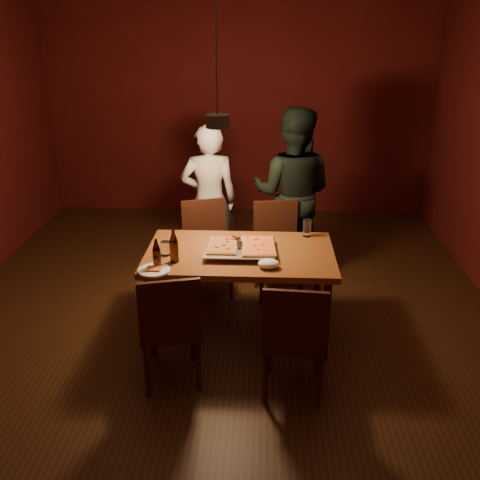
{
  "coord_description": "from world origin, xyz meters",
  "views": [
    {
      "loc": [
        0.37,
        -4.09,
        2.46
      ],
      "look_at": [
        0.18,
        -0.19,
        0.85
      ],
      "focal_mm": 40.0,
      "sensor_mm": 36.0,
      "label": 1
    }
  ],
  "objects_px": {
    "diner_dark": "(292,193)",
    "pendant_lamp": "(217,120)",
    "beer_bottle_b": "(174,246)",
    "plate_slice": "(154,270)",
    "chair_near_right": "(294,331)",
    "diner_white": "(209,201)",
    "beer_bottle_a": "(157,254)",
    "chair_near_left": "(170,320)",
    "pizza_tray": "(240,250)",
    "dining_table": "(240,260)",
    "chair_far_right": "(277,240)",
    "chair_far_left": "(206,239)"
  },
  "relations": [
    {
      "from": "dining_table",
      "to": "diner_white",
      "type": "height_order",
      "value": "diner_white"
    },
    {
      "from": "dining_table",
      "to": "chair_far_left",
      "type": "xyz_separation_m",
      "value": [
        -0.36,
        0.78,
        -0.14
      ]
    },
    {
      "from": "plate_slice",
      "to": "chair_far_left",
      "type": "bearing_deg",
      "value": 77.84
    },
    {
      "from": "pizza_tray",
      "to": "pendant_lamp",
      "type": "height_order",
      "value": "pendant_lamp"
    },
    {
      "from": "chair_near_left",
      "to": "beer_bottle_a",
      "type": "height_order",
      "value": "beer_bottle_a"
    },
    {
      "from": "chair_near_right",
      "to": "pizza_tray",
      "type": "distance_m",
      "value": 0.93
    },
    {
      "from": "diner_white",
      "to": "pendant_lamp",
      "type": "xyz_separation_m",
      "value": [
        0.19,
        -1.03,
        0.98
      ]
    },
    {
      "from": "beer_bottle_a",
      "to": "plate_slice",
      "type": "height_order",
      "value": "beer_bottle_a"
    },
    {
      "from": "diner_white",
      "to": "chair_near_left",
      "type": "bearing_deg",
      "value": 81.19
    },
    {
      "from": "pizza_tray",
      "to": "plate_slice",
      "type": "xyz_separation_m",
      "value": [
        -0.62,
        -0.38,
        -0.01
      ]
    },
    {
      "from": "chair_near_left",
      "to": "pizza_tray",
      "type": "bearing_deg",
      "value": 43.15
    },
    {
      "from": "pizza_tray",
      "to": "diner_dark",
      "type": "relative_size",
      "value": 0.32
    },
    {
      "from": "beer_bottle_a",
      "to": "pendant_lamp",
      "type": "xyz_separation_m",
      "value": [
        0.42,
        0.51,
        0.9
      ]
    },
    {
      "from": "chair_near_left",
      "to": "beer_bottle_a",
      "type": "relative_size",
      "value": 2.25
    },
    {
      "from": "diner_white",
      "to": "diner_dark",
      "type": "distance_m",
      "value": 0.84
    },
    {
      "from": "chair_far_right",
      "to": "plate_slice",
      "type": "bearing_deg",
      "value": 42.33
    },
    {
      "from": "beer_bottle_b",
      "to": "pendant_lamp",
      "type": "xyz_separation_m",
      "value": [
        0.31,
        0.4,
        0.88
      ]
    },
    {
      "from": "diner_dark",
      "to": "pendant_lamp",
      "type": "distance_m",
      "value": 1.53
    },
    {
      "from": "chair_near_left",
      "to": "chair_far_right",
      "type": "bearing_deg",
      "value": 48.73
    },
    {
      "from": "plate_slice",
      "to": "beer_bottle_b",
      "type": "bearing_deg",
      "value": 54.64
    },
    {
      "from": "chair_near_left",
      "to": "pendant_lamp",
      "type": "relative_size",
      "value": 0.46
    },
    {
      "from": "pizza_tray",
      "to": "beer_bottle_a",
      "type": "bearing_deg",
      "value": -155.92
    },
    {
      "from": "chair_far_right",
      "to": "beer_bottle_a",
      "type": "bearing_deg",
      "value": 41.04
    },
    {
      "from": "beer_bottle_a",
      "to": "diner_dark",
      "type": "relative_size",
      "value": 0.13
    },
    {
      "from": "beer_bottle_a",
      "to": "beer_bottle_b",
      "type": "distance_m",
      "value": 0.16
    },
    {
      "from": "chair_far_left",
      "to": "diner_white",
      "type": "xyz_separation_m",
      "value": [
        -0.01,
        0.43,
        0.24
      ]
    },
    {
      "from": "dining_table",
      "to": "plate_slice",
      "type": "bearing_deg",
      "value": -147.39
    },
    {
      "from": "beer_bottle_a",
      "to": "beer_bottle_b",
      "type": "height_order",
      "value": "beer_bottle_b"
    },
    {
      "from": "beer_bottle_a",
      "to": "plate_slice",
      "type": "distance_m",
      "value": 0.12
    },
    {
      "from": "beer_bottle_a",
      "to": "beer_bottle_b",
      "type": "bearing_deg",
      "value": 43.96
    },
    {
      "from": "beer_bottle_b",
      "to": "pendant_lamp",
      "type": "relative_size",
      "value": 0.23
    },
    {
      "from": "dining_table",
      "to": "pizza_tray",
      "type": "relative_size",
      "value": 2.73
    },
    {
      "from": "dining_table",
      "to": "plate_slice",
      "type": "distance_m",
      "value": 0.74
    },
    {
      "from": "chair_far_right",
      "to": "chair_near_left",
      "type": "height_order",
      "value": "same"
    },
    {
      "from": "chair_far_right",
      "to": "pendant_lamp",
      "type": "height_order",
      "value": "pendant_lamp"
    },
    {
      "from": "diner_dark",
      "to": "chair_far_right",
      "type": "bearing_deg",
      "value": 84.88
    },
    {
      "from": "plate_slice",
      "to": "pendant_lamp",
      "type": "bearing_deg",
      "value": 53.1
    },
    {
      "from": "chair_near_left",
      "to": "beer_bottle_a",
      "type": "xyz_separation_m",
      "value": [
        -0.15,
        0.4,
        0.33
      ]
    },
    {
      "from": "chair_near_left",
      "to": "chair_near_right",
      "type": "distance_m",
      "value": 0.86
    },
    {
      "from": "beer_bottle_b",
      "to": "plate_slice",
      "type": "relative_size",
      "value": 1.08
    },
    {
      "from": "plate_slice",
      "to": "diner_white",
      "type": "height_order",
      "value": "diner_white"
    },
    {
      "from": "pendant_lamp",
      "to": "beer_bottle_b",
      "type": "bearing_deg",
      "value": -127.56
    },
    {
      "from": "chair_far_right",
      "to": "diner_dark",
      "type": "bearing_deg",
      "value": -117.72
    },
    {
      "from": "chair_far_left",
      "to": "chair_near_right",
      "type": "bearing_deg",
      "value": 98.19
    },
    {
      "from": "chair_far_left",
      "to": "pendant_lamp",
      "type": "relative_size",
      "value": 0.48
    },
    {
      "from": "chair_near_right",
      "to": "diner_dark",
      "type": "height_order",
      "value": "diner_dark"
    },
    {
      "from": "beer_bottle_a",
      "to": "diner_dark",
      "type": "height_order",
      "value": "diner_dark"
    },
    {
      "from": "pizza_tray",
      "to": "chair_near_left",
      "type": "bearing_deg",
      "value": -125.67
    },
    {
      "from": "chair_near_right",
      "to": "pendant_lamp",
      "type": "relative_size",
      "value": 0.44
    },
    {
      "from": "chair_far_left",
      "to": "diner_dark",
      "type": "bearing_deg",
      "value": -168.7
    }
  ]
}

